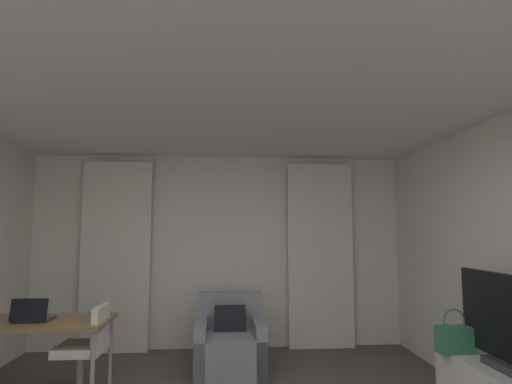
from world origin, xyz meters
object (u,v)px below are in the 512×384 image
armchair (230,345)px  handbag_primary (455,338)px  desk_chair (85,361)px  desk (32,327)px  laptop (32,317)px  tv_flatscreen (506,324)px

armchair → handbag_primary: 2.35m
desk_chair → desk: bearing=173.8°
armchair → desk_chair: 1.57m
armchair → handbag_primary: bearing=-34.7°
armchair → laptop: (-1.81, -0.83, 0.51)m
tv_flatscreen → desk: bearing=165.9°
desk_chair → laptop: bearing=179.8°
desk_chair → tv_flatscreen: size_ratio=0.85×
armchair → desk_chair: desk_chair is taller
armchair → desk: armchair is taller
armchair → laptop: bearing=-155.3°
armchair → tv_flatscreen: 2.77m
handbag_primary → tv_flatscreen: bearing=-70.8°
laptop → tv_flatscreen: size_ratio=0.31×
armchair → desk: 2.04m
tv_flatscreen → handbag_primary: 0.51m
desk_chair → armchair: bearing=32.2°
desk → laptop: 0.12m
desk → desk_chair: 0.59m
desk_chair → laptop: laptop is taller
tv_flatscreen → handbag_primary: (-0.15, 0.44, -0.22)m
tv_flatscreen → handbag_primary: tv_flatscreen is taller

